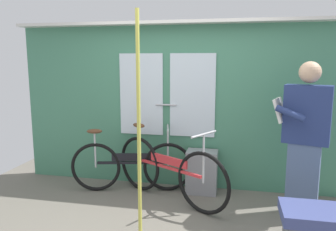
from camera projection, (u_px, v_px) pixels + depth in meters
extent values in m
cube|color=#666056|center=(161.00, 231.00, 3.42)|extent=(5.52, 4.17, 0.04)
cube|color=#427F60|center=(182.00, 108.00, 4.47)|extent=(4.52, 0.08, 2.17)
cube|color=silver|center=(141.00, 94.00, 4.51)|extent=(0.60, 0.02, 1.10)
cube|color=silver|center=(192.00, 96.00, 4.37)|extent=(0.60, 0.02, 1.10)
cylinder|color=#B2B2B7|center=(166.00, 105.00, 4.44)|extent=(0.28, 0.02, 0.02)
cube|color=silver|center=(181.00, 22.00, 4.19)|extent=(4.52, 0.28, 0.04)
torus|color=black|center=(168.00, 167.00, 4.38)|extent=(0.65, 0.18, 0.65)
torus|color=black|center=(96.00, 167.00, 4.37)|extent=(0.65, 0.18, 0.65)
cube|color=black|center=(132.00, 163.00, 4.37)|extent=(0.89, 0.22, 0.03)
cube|color=black|center=(132.00, 157.00, 4.35)|extent=(0.52, 0.14, 0.10)
cylinder|color=#B7B7BC|center=(95.00, 149.00, 4.33)|extent=(0.02, 0.02, 0.48)
ellipsoid|color=brown|center=(94.00, 131.00, 4.29)|extent=(0.21, 0.13, 0.06)
cylinder|color=#B7B7BC|center=(168.00, 148.00, 4.34)|extent=(0.02, 0.02, 0.52)
cylinder|color=#B7B7BC|center=(168.00, 128.00, 4.29)|extent=(0.12, 0.43, 0.02)
torus|color=black|center=(203.00, 183.00, 3.72)|extent=(0.64, 0.40, 0.72)
torus|color=black|center=(139.00, 164.00, 4.41)|extent=(0.64, 0.40, 0.72)
cube|color=red|center=(168.00, 168.00, 4.05)|extent=(0.87, 0.53, 0.03)
cube|color=red|center=(168.00, 160.00, 4.04)|extent=(0.51, 0.32, 0.10)
cylinder|color=#B7B7BC|center=(139.00, 145.00, 4.37)|extent=(0.02, 0.02, 0.52)
ellipsoid|color=brown|center=(139.00, 125.00, 4.32)|extent=(0.22, 0.18, 0.06)
cylinder|color=#B7B7BC|center=(203.00, 159.00, 3.67)|extent=(0.02, 0.02, 0.56)
cylinder|color=#B7B7BC|center=(204.00, 134.00, 3.62)|extent=(0.24, 0.39, 0.02)
cube|color=slate|center=(302.00, 180.00, 3.64)|extent=(0.37, 0.27, 0.84)
cube|color=navy|center=(307.00, 115.00, 3.52)|extent=(0.51, 0.33, 0.63)
sphere|color=tan|center=(310.00, 72.00, 3.44)|extent=(0.23, 0.23, 0.23)
cube|color=silver|center=(280.00, 110.00, 3.65)|extent=(0.20, 0.36, 0.26)
cylinder|color=navy|center=(290.00, 113.00, 3.40)|extent=(0.31, 0.16, 0.17)
cylinder|color=navy|center=(296.00, 108.00, 3.76)|extent=(0.31, 0.16, 0.17)
cube|color=gray|center=(202.00, 172.00, 4.33)|extent=(0.40, 0.28, 0.56)
cylinder|color=#C6C14C|center=(139.00, 129.00, 3.08)|extent=(0.04, 0.04, 2.17)
cube|color=#3D477F|center=(323.00, 215.00, 2.85)|extent=(0.70, 0.44, 0.10)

